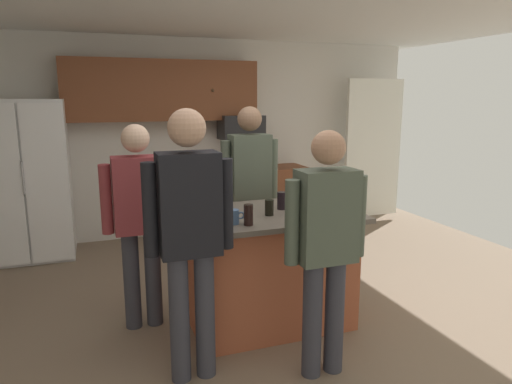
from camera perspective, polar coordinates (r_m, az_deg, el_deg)
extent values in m
plane|color=#7F6B56|center=(4.08, 1.20, -15.29)|extent=(7.04, 7.04, 0.00)
cube|color=silver|center=(6.36, -7.87, 6.58)|extent=(6.40, 0.10, 2.60)
cube|color=white|center=(7.03, 14.19, 5.17)|extent=(0.90, 0.06, 2.00)
cube|color=brown|center=(6.06, -11.42, 12.14)|extent=(2.40, 0.35, 0.75)
sphere|color=#4C3823|center=(6.00, -5.33, 12.32)|extent=(0.04, 0.04, 0.04)
cube|color=brown|center=(6.33, -1.74, -1.12)|extent=(1.80, 0.60, 0.90)
sphere|color=#4C3823|center=(6.20, 3.13, -1.42)|extent=(0.04, 0.04, 0.04)
cube|color=white|center=(5.91, -26.23, 1.32)|extent=(0.90, 0.70, 1.82)
cube|color=white|center=(5.58, -28.91, 0.52)|extent=(0.43, 0.04, 1.74)
cube|color=white|center=(5.52, -24.32, 0.84)|extent=(0.43, 0.04, 1.74)
cylinder|color=#B2B2B7|center=(5.50, -26.75, 1.56)|extent=(0.02, 0.02, 0.35)
cube|color=black|center=(6.21, -1.85, 7.95)|extent=(0.56, 0.40, 0.32)
cube|color=#AD5638|center=(3.85, 1.53, -9.61)|extent=(1.26, 0.78, 0.90)
cube|color=#60564C|center=(3.71, 1.57, -2.81)|extent=(1.40, 0.92, 0.04)
cylinder|color=#383842|center=(3.20, 6.86, -15.33)|extent=(0.13, 0.13, 0.80)
cylinder|color=#383842|center=(3.27, 9.61, -14.77)|extent=(0.13, 0.13, 0.80)
cube|color=#4C5647|center=(2.99, 8.64, -2.96)|extent=(0.38, 0.22, 0.60)
sphere|color=tan|center=(2.91, 8.91, 5.43)|extent=(0.22, 0.22, 0.22)
cylinder|color=#4C5647|center=(2.89, 4.43, -3.77)|extent=(0.09, 0.09, 0.54)
cylinder|color=#4C5647|center=(3.11, 12.53, -2.90)|extent=(0.09, 0.09, 0.54)
cylinder|color=tan|center=(4.58, -1.76, -6.41)|extent=(0.13, 0.13, 0.86)
cylinder|color=tan|center=(4.64, 0.25, -6.19)|extent=(0.13, 0.13, 0.86)
cube|color=#4C5647|center=(4.44, -0.77, 2.95)|extent=(0.38, 0.22, 0.64)
sphere|color=#8C664C|center=(4.39, -0.79, 8.99)|extent=(0.23, 0.23, 0.23)
cylinder|color=#4C5647|center=(4.37, -3.75, 2.56)|extent=(0.09, 0.09, 0.58)
cylinder|color=#4C5647|center=(4.52, 2.11, 2.88)|extent=(0.09, 0.09, 0.58)
cylinder|color=#383842|center=(3.92, -15.03, -10.47)|extent=(0.13, 0.13, 0.80)
cylinder|color=#383842|center=(3.93, -12.53, -10.26)|extent=(0.13, 0.13, 0.80)
cube|color=maroon|center=(3.72, -14.29, -0.31)|extent=(0.38, 0.22, 0.60)
sphere|color=beige|center=(3.66, -14.64, 6.41)|extent=(0.22, 0.22, 0.22)
cylinder|color=maroon|center=(3.71, -17.96, -0.87)|extent=(0.09, 0.09, 0.54)
cylinder|color=maroon|center=(3.76, -10.64, -0.36)|extent=(0.09, 0.09, 0.54)
cylinder|color=#383842|center=(3.16, -9.40, -15.14)|extent=(0.13, 0.13, 0.87)
cylinder|color=#383842|center=(3.19, -6.29, -14.78)|extent=(0.13, 0.13, 0.87)
cube|color=black|center=(2.91, -8.25, -1.49)|extent=(0.38, 0.22, 0.65)
sphere|color=tan|center=(2.84, -8.52, 7.82)|extent=(0.23, 0.23, 0.23)
cylinder|color=black|center=(2.88, -12.92, -2.18)|extent=(0.09, 0.09, 0.59)
cylinder|color=black|center=(2.97, -3.70, -1.48)|extent=(0.09, 0.09, 0.59)
cylinder|color=black|center=(3.97, 6.30, -0.57)|extent=(0.07, 0.07, 0.14)
cylinder|color=#4C6B99|center=(3.53, -4.25, -2.33)|extent=(0.08, 0.08, 0.11)
torus|color=#4C6B99|center=(3.55, -3.36, -2.17)|extent=(0.06, 0.01, 0.06)
cylinder|color=black|center=(3.79, 3.16, -1.07)|extent=(0.07, 0.07, 0.14)
cylinder|color=#4C6B99|center=(3.36, -2.82, -3.07)|extent=(0.09, 0.09, 0.11)
torus|color=#4C6B99|center=(3.38, -1.88, -2.90)|extent=(0.06, 0.01, 0.06)
cylinder|color=black|center=(3.32, -0.93, -2.82)|extent=(0.07, 0.07, 0.15)
cylinder|color=black|center=(3.60, 1.64, -1.93)|extent=(0.07, 0.07, 0.12)
cylinder|color=black|center=(3.71, -6.07, -1.47)|extent=(0.07, 0.07, 0.14)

